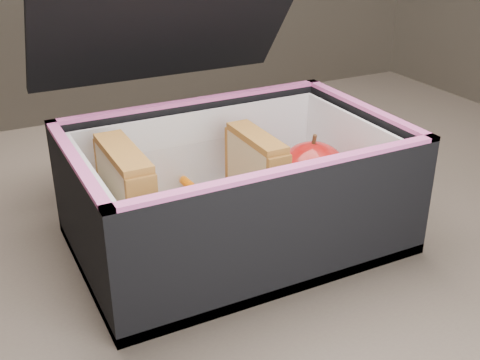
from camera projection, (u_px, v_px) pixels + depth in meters
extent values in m
cube|color=brown|center=(202.00, 235.00, 0.67)|extent=(1.20, 0.80, 0.03)
cube|color=#382D26|center=(369.00, 250.00, 1.34)|extent=(0.05, 0.05, 0.72)
cube|color=black|center=(169.00, 18.00, 0.68)|extent=(0.31, 0.13, 0.17)
cube|color=#CFB683|center=(119.00, 207.00, 0.56)|extent=(0.01, 0.10, 0.10)
cube|color=#CD6475|center=(128.00, 209.00, 0.56)|extent=(0.01, 0.09, 0.09)
cube|color=#CFB683|center=(136.00, 203.00, 0.56)|extent=(0.01, 0.10, 0.10)
cube|color=brown|center=(122.00, 153.00, 0.54)|extent=(0.03, 0.10, 0.01)
cube|color=#CFB683|center=(250.00, 183.00, 0.61)|extent=(0.01, 0.09, 0.09)
cube|color=#CD6475|center=(256.00, 184.00, 0.62)|extent=(0.01, 0.08, 0.08)
cube|color=#CFB683|center=(262.00, 180.00, 0.62)|extent=(0.01, 0.09, 0.09)
cube|color=brown|center=(257.00, 138.00, 0.60)|extent=(0.02, 0.09, 0.01)
cylinder|color=#E75700|center=(203.00, 247.00, 0.58)|extent=(0.02, 0.08, 0.01)
cylinder|color=#E75700|center=(196.00, 203.00, 0.63)|extent=(0.02, 0.08, 0.01)
cylinder|color=#E75700|center=(199.00, 194.00, 0.63)|extent=(0.01, 0.08, 0.01)
cylinder|color=#E75700|center=(177.00, 219.00, 0.63)|extent=(0.01, 0.08, 0.01)
cylinder|color=#E75700|center=(206.00, 235.00, 0.58)|extent=(0.02, 0.08, 0.01)
cylinder|color=#E75700|center=(219.00, 214.00, 0.59)|extent=(0.02, 0.08, 0.01)
cylinder|color=#E75700|center=(184.00, 216.00, 0.63)|extent=(0.01, 0.08, 0.01)
cylinder|color=#E75700|center=(194.00, 212.00, 0.62)|extent=(0.01, 0.08, 0.01)
cylinder|color=#E75700|center=(210.00, 224.00, 0.57)|extent=(0.01, 0.08, 0.01)
cube|color=white|center=(311.00, 204.00, 0.67)|extent=(0.08, 0.09, 0.01)
ellipsoid|color=#940403|center=(312.00, 174.00, 0.65)|extent=(0.08, 0.08, 0.07)
cylinder|color=#462E19|center=(314.00, 140.00, 0.63)|extent=(0.01, 0.01, 0.01)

